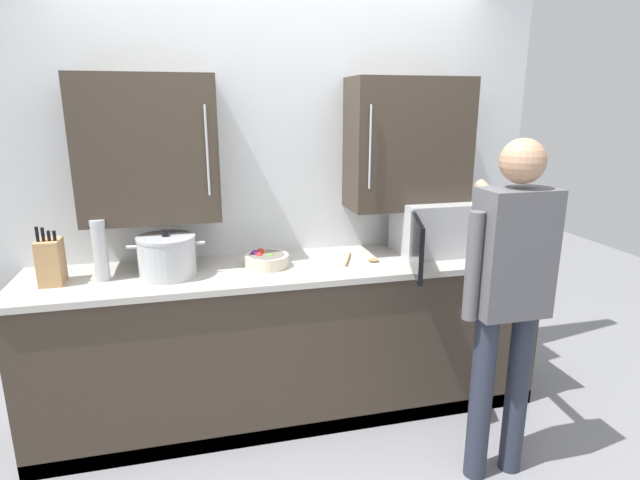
% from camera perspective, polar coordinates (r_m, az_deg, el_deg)
% --- Properties ---
extents(back_wall_tiled, '(3.22, 0.44, 2.74)m').
position_cam_1_polar(back_wall_tiled, '(3.10, -4.27, 7.65)').
color(back_wall_tiled, silver).
rests_on(back_wall_tiled, ground_plane).
extents(counter_unit, '(2.94, 0.63, 0.94)m').
position_cam_1_polar(counter_unit, '(3.10, -2.96, -11.07)').
color(counter_unit, '#3D3328').
rests_on(counter_unit, ground_plane).
extents(microwave_oven, '(0.72, 0.77, 0.32)m').
position_cam_1_polar(microwave_oven, '(3.21, 13.25, 1.38)').
color(microwave_oven, '#B7BABF').
rests_on(microwave_oven, counter_unit).
extents(wooden_spoon, '(0.23, 0.23, 0.02)m').
position_cam_1_polar(wooden_spoon, '(3.00, 4.53, -2.19)').
color(wooden_spoon, '#A37547').
rests_on(wooden_spoon, counter_unit).
extents(stock_pot, '(0.40, 0.30, 0.25)m').
position_cam_1_polar(stock_pot, '(2.82, -16.66, -1.75)').
color(stock_pot, '#B7BABF').
rests_on(stock_pot, counter_unit).
extents(knife_block, '(0.11, 0.15, 0.31)m').
position_cam_1_polar(knife_block, '(2.92, -27.79, -2.14)').
color(knife_block, tan).
rests_on(knife_block, counter_unit).
extents(fruit_bowl, '(0.25, 0.25, 0.10)m').
position_cam_1_polar(fruit_bowl, '(2.90, -6.01, -2.15)').
color(fruit_bowl, beige).
rests_on(fruit_bowl, counter_unit).
extents(thermos_flask, '(0.08, 0.08, 0.32)m').
position_cam_1_polar(thermos_flask, '(2.86, -23.30, -1.07)').
color(thermos_flask, '#B7BABF').
rests_on(thermos_flask, counter_unit).
extents(person_figure, '(0.44, 0.61, 1.68)m').
position_cam_1_polar(person_figure, '(2.55, 20.27, -4.75)').
color(person_figure, '#282D3D').
rests_on(person_figure, ground_plane).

